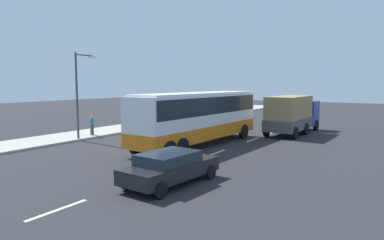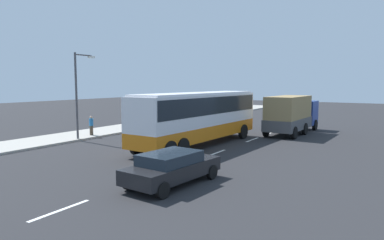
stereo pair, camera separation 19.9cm
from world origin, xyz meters
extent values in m
plane|color=#28282B|center=(0.00, 0.00, 0.00)|extent=(120.00, 120.00, 0.00)
cube|color=#A8A399|center=(0.00, 9.67, 0.07)|extent=(80.00, 4.00, 0.15)
cube|color=white|center=(-14.25, -2.91, 0.00)|extent=(2.40, 0.16, 0.01)
cube|color=white|center=(-8.66, -2.91, 0.00)|extent=(2.40, 0.16, 0.01)
cube|color=white|center=(-2.92, -2.91, 0.00)|extent=(2.40, 0.16, 0.01)
cube|color=white|center=(3.02, -2.91, 0.00)|extent=(2.40, 0.16, 0.01)
cube|color=white|center=(7.51, -2.91, 0.00)|extent=(2.40, 0.16, 0.01)
cube|color=white|center=(14.71, -2.91, 0.00)|extent=(2.40, 0.16, 0.01)
cube|color=orange|center=(-1.19, -0.67, 1.00)|extent=(12.10, 3.08, 0.89)
cube|color=silver|center=(-1.19, -0.67, 2.47)|extent=(12.10, 3.08, 2.05)
cube|color=black|center=(-1.19, -0.67, 2.78)|extent=(11.86, 3.10, 1.13)
cube|color=black|center=(4.75, -0.95, 2.57)|extent=(0.23, 2.32, 1.64)
cube|color=silver|center=(-1.19, -0.67, 3.56)|extent=(11.61, 2.91, 0.12)
cylinder|color=black|center=(3.26, 0.33, 0.55)|extent=(1.11, 0.35, 1.10)
cylinder|color=black|center=(3.14, -2.08, 0.55)|extent=(1.11, 0.35, 1.10)
cylinder|color=black|center=(-4.73, 0.71, 0.55)|extent=(1.11, 0.35, 1.10)
cylinder|color=black|center=(-4.84, -1.70, 0.55)|extent=(1.11, 0.35, 1.10)
cylinder|color=black|center=(-5.93, 0.77, 0.55)|extent=(1.11, 0.35, 1.10)
cylinder|color=black|center=(-6.04, -1.64, 0.55)|extent=(1.11, 0.35, 1.10)
cube|color=navy|center=(10.94, -4.59, 1.56)|extent=(2.06, 2.42, 2.17)
cube|color=#4C4C4F|center=(6.92, -4.45, 0.93)|extent=(5.75, 2.56, 0.90)
cube|color=#997F51|center=(6.92, -4.45, 2.28)|extent=(5.52, 2.45, 1.81)
cylinder|color=black|center=(11.07, -3.47, 0.48)|extent=(0.97, 0.31, 0.96)
cylinder|color=black|center=(10.99, -5.72, 0.48)|extent=(0.97, 0.31, 0.96)
cylinder|color=black|center=(7.85, -3.35, 0.48)|extent=(0.97, 0.31, 0.96)
cylinder|color=black|center=(7.77, -5.60, 0.48)|extent=(0.97, 0.31, 0.96)
cylinder|color=black|center=(5.03, -3.25, 0.48)|extent=(0.97, 0.31, 0.96)
cylinder|color=black|center=(4.95, -5.50, 0.48)|extent=(0.97, 0.31, 0.96)
cube|color=black|center=(-9.74, -4.40, 0.63)|extent=(4.76, 2.26, 0.61)
cube|color=#1E2833|center=(-9.90, -4.39, 1.16)|extent=(2.68, 1.93, 0.46)
cylinder|color=black|center=(-8.01, -3.66, 0.32)|extent=(0.66, 0.26, 0.64)
cylinder|color=black|center=(-8.16, -5.44, 0.32)|extent=(0.66, 0.26, 0.64)
cylinder|color=black|center=(-11.31, -3.37, 0.32)|extent=(0.66, 0.26, 0.64)
cylinder|color=black|center=(-11.46, -5.15, 0.32)|extent=(0.66, 0.26, 0.64)
cylinder|color=brown|center=(5.96, 10.19, 0.59)|extent=(0.14, 0.14, 0.87)
cylinder|color=brown|center=(5.86, 10.06, 0.59)|extent=(0.14, 0.14, 0.87)
cylinder|color=beige|center=(5.91, 10.13, 1.35)|extent=(0.32, 0.32, 0.66)
sphere|color=tan|center=(5.91, 10.13, 1.80)|extent=(0.24, 0.24, 0.24)
cylinder|color=brown|center=(-2.47, 8.51, 0.53)|extent=(0.14, 0.14, 0.75)
cylinder|color=brown|center=(-2.31, 8.48, 0.53)|extent=(0.14, 0.14, 0.75)
cylinder|color=#2672B2|center=(-2.39, 8.50, 1.18)|extent=(0.32, 0.32, 0.56)
sphere|color=tan|center=(-2.39, 8.50, 1.57)|extent=(0.20, 0.20, 0.20)
cylinder|color=#47474C|center=(-4.17, 8.00, 3.31)|extent=(0.16, 0.16, 6.33)
cylinder|color=#47474C|center=(-3.40, 8.00, 6.33)|extent=(1.54, 0.10, 0.10)
cube|color=silver|center=(-2.63, 8.00, 6.23)|extent=(0.50, 0.24, 0.16)
camera|label=1|loc=(-21.53, -12.82, 4.28)|focal=32.75mm
camera|label=2|loc=(-21.64, -12.65, 4.28)|focal=32.75mm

